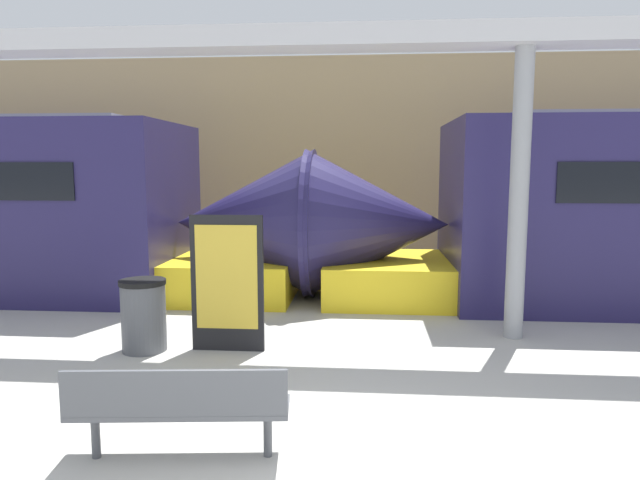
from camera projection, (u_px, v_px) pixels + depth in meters
The scene contains 6 objects.
station_wall at pixel (354, 160), 14.11m from camera, with size 56.00×0.20×5.00m, color tan.
bench_near at pixel (179, 404), 4.45m from camera, with size 1.75×0.61×0.80m.
trash_bin at pixel (144, 315), 7.20m from camera, with size 0.58×0.58×0.91m.
poster_board at pixel (227, 283), 7.14m from camera, with size 0.92×0.07×1.73m.
support_column_near at pixel (519, 196), 7.58m from camera, with size 0.25×0.25×3.86m, color gray.
canopy_beam at pixel (526, 35), 7.31m from camera, with size 28.00×0.60×0.28m, color #B7B7BC.
Camera 1 is at (0.31, -3.51, 2.31)m, focal length 32.00 mm.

